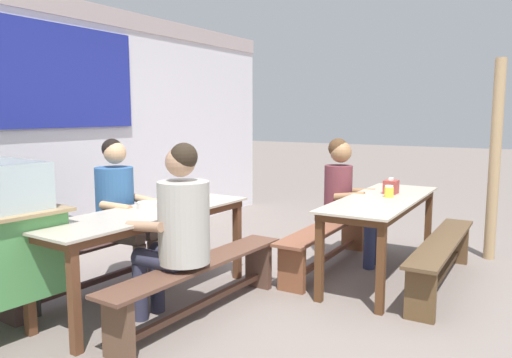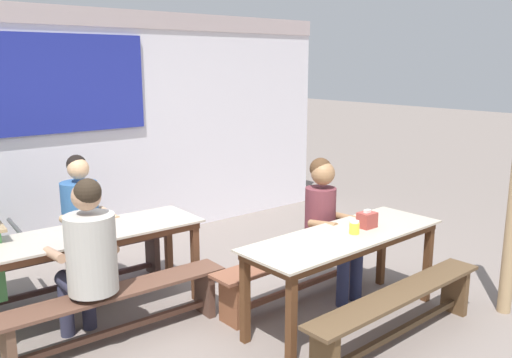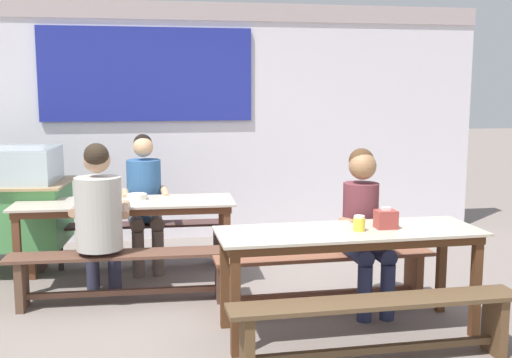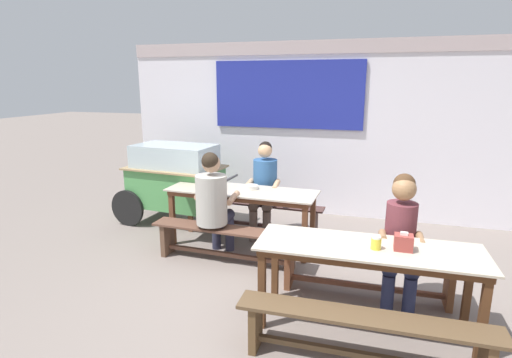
{
  "view_description": "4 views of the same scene",
  "coord_description": "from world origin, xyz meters",
  "px_view_note": "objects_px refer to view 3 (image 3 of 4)",
  "views": [
    {
      "loc": [
        -3.59,
        -1.61,
        1.49
      ],
      "look_at": [
        0.3,
        0.81,
        0.89
      ],
      "focal_mm": 34.5,
      "sensor_mm": 36.0,
      "label": 1
    },
    {
      "loc": [
        -2.41,
        -2.97,
        2.09
      ],
      "look_at": [
        0.35,
        0.39,
        1.14
      ],
      "focal_mm": 37.54,
      "sensor_mm": 36.0,
      "label": 2
    },
    {
      "loc": [
        -0.6,
        -4.25,
        1.72
      ],
      "look_at": [
        0.28,
        0.88,
        0.94
      ],
      "focal_mm": 42.91,
      "sensor_mm": 36.0,
      "label": 3
    },
    {
      "loc": [
        0.76,
        -3.51,
        2.07
      ],
      "look_at": [
        -0.41,
        0.33,
        1.09
      ],
      "focal_mm": 28.33,
      "sensor_mm": 36.0,
      "label": 4
    }
  ],
  "objects_px": {
    "person_left_back_turned": "(99,214)",
    "bench_near_front": "(376,320)",
    "tissue_box": "(386,219)",
    "bench_far_front": "(122,270)",
    "soup_bowl": "(137,196)",
    "bench_near_back": "(325,270)",
    "person_right_near_table": "(364,220)",
    "bench_far_back": "(131,238)",
    "dining_table_far": "(126,210)",
    "dining_table_near": "(349,241)",
    "person_center_facing": "(145,195)",
    "condiment_jar": "(359,223)"
  },
  "relations": [
    {
      "from": "bench_near_back",
      "to": "bench_near_front",
      "type": "distance_m",
      "value": 1.07
    },
    {
      "from": "bench_far_back",
      "to": "soup_bowl",
      "type": "bearing_deg",
      "value": -79.51
    },
    {
      "from": "bench_near_back",
      "to": "person_right_near_table",
      "type": "distance_m",
      "value": 0.51
    },
    {
      "from": "bench_far_front",
      "to": "person_center_facing",
      "type": "distance_m",
      "value": 1.1
    },
    {
      "from": "person_left_back_turned",
      "to": "tissue_box",
      "type": "distance_m",
      "value": 2.22
    },
    {
      "from": "bench_near_front",
      "to": "person_left_back_turned",
      "type": "relative_size",
      "value": 1.44
    },
    {
      "from": "person_left_back_turned",
      "to": "dining_table_far",
      "type": "bearing_deg",
      "value": 68.73
    },
    {
      "from": "bench_far_front",
      "to": "soup_bowl",
      "type": "bearing_deg",
      "value": 79.57
    },
    {
      "from": "bench_far_back",
      "to": "person_left_back_turned",
      "type": "xyz_separation_m",
      "value": [
        -0.2,
        -1.01,
        0.45
      ]
    },
    {
      "from": "bench_far_front",
      "to": "condiment_jar",
      "type": "distance_m",
      "value": 1.94
    },
    {
      "from": "bench_near_front",
      "to": "soup_bowl",
      "type": "distance_m",
      "value": 2.53
    },
    {
      "from": "dining_table_near",
      "to": "tissue_box",
      "type": "relative_size",
      "value": 12.21
    },
    {
      "from": "person_center_facing",
      "to": "soup_bowl",
      "type": "distance_m",
      "value": 0.39
    },
    {
      "from": "person_center_facing",
      "to": "bench_near_front",
      "type": "bearing_deg",
      "value": -58.92
    },
    {
      "from": "dining_table_far",
      "to": "bench_near_front",
      "type": "xyz_separation_m",
      "value": [
        1.59,
        -1.91,
        -0.37
      ]
    },
    {
      "from": "bench_far_back",
      "to": "bench_far_front",
      "type": "bearing_deg",
      "value": -91.65
    },
    {
      "from": "bench_far_back",
      "to": "bench_near_back",
      "type": "height_order",
      "value": "same"
    },
    {
      "from": "bench_far_front",
      "to": "bench_near_back",
      "type": "distance_m",
      "value": 1.61
    },
    {
      "from": "condiment_jar",
      "to": "person_left_back_turned",
      "type": "bearing_deg",
      "value": 152.77
    },
    {
      "from": "bench_far_back",
      "to": "tissue_box",
      "type": "bearing_deg",
      "value": -46.03
    },
    {
      "from": "dining_table_far",
      "to": "soup_bowl",
      "type": "bearing_deg",
      "value": 40.75
    },
    {
      "from": "person_left_back_turned",
      "to": "person_right_near_table",
      "type": "bearing_deg",
      "value": -12.13
    },
    {
      "from": "bench_near_front",
      "to": "tissue_box",
      "type": "xyz_separation_m",
      "value": [
        0.26,
        0.54,
        0.52
      ]
    },
    {
      "from": "tissue_box",
      "to": "soup_bowl",
      "type": "distance_m",
      "value": 2.27
    },
    {
      "from": "person_left_back_turned",
      "to": "bench_near_front",
      "type": "bearing_deg",
      "value": -38.87
    },
    {
      "from": "dining_table_far",
      "to": "bench_near_front",
      "type": "distance_m",
      "value": 2.51
    },
    {
      "from": "soup_bowl",
      "to": "bench_near_front",
      "type": "bearing_deg",
      "value": -53.13
    },
    {
      "from": "dining_table_far",
      "to": "bench_near_back",
      "type": "bearing_deg",
      "value": -28.12
    },
    {
      "from": "person_center_facing",
      "to": "bench_far_back",
      "type": "bearing_deg",
      "value": 155.61
    },
    {
      "from": "tissue_box",
      "to": "dining_table_near",
      "type": "bearing_deg",
      "value": -179.09
    },
    {
      "from": "bench_far_back",
      "to": "person_right_near_table",
      "type": "relative_size",
      "value": 1.53
    },
    {
      "from": "bench_far_back",
      "to": "person_center_facing",
      "type": "distance_m",
      "value": 0.46
    },
    {
      "from": "bench_far_front",
      "to": "condiment_jar",
      "type": "relative_size",
      "value": 16.62
    },
    {
      "from": "tissue_box",
      "to": "condiment_jar",
      "type": "bearing_deg",
      "value": -168.01
    },
    {
      "from": "dining_table_far",
      "to": "person_left_back_turned",
      "type": "height_order",
      "value": "person_left_back_turned"
    },
    {
      "from": "bench_far_front",
      "to": "condiment_jar",
      "type": "bearing_deg",
      "value": -27.97
    },
    {
      "from": "person_left_back_turned",
      "to": "soup_bowl",
      "type": "relative_size",
      "value": 7.34
    },
    {
      "from": "bench_far_back",
      "to": "person_left_back_turned",
      "type": "height_order",
      "value": "person_left_back_turned"
    },
    {
      "from": "bench_near_back",
      "to": "person_left_back_turned",
      "type": "xyz_separation_m",
      "value": [
        -1.75,
        0.36,
        0.44
      ]
    },
    {
      "from": "tissue_box",
      "to": "soup_bowl",
      "type": "height_order",
      "value": "tissue_box"
    },
    {
      "from": "condiment_jar",
      "to": "bench_near_back",
      "type": "bearing_deg",
      "value": 97.09
    },
    {
      "from": "dining_table_near",
      "to": "bench_near_front",
      "type": "bearing_deg",
      "value": -88.67
    },
    {
      "from": "person_left_back_turned",
      "to": "bench_far_front",
      "type": "bearing_deg",
      "value": -19.52
    },
    {
      "from": "bench_far_back",
      "to": "bench_near_front",
      "type": "relative_size",
      "value": 1.02
    },
    {
      "from": "bench_near_front",
      "to": "bench_far_front",
      "type": "bearing_deg",
      "value": 139.52
    },
    {
      "from": "bench_far_front",
      "to": "bench_near_back",
      "type": "relative_size",
      "value": 1.02
    },
    {
      "from": "bench_far_front",
      "to": "soup_bowl",
      "type": "xyz_separation_m",
      "value": [
        0.11,
        0.62,
        0.48
      ]
    },
    {
      "from": "bench_near_back",
      "to": "person_right_near_table",
      "type": "bearing_deg",
      "value": -14.55
    },
    {
      "from": "bench_near_front",
      "to": "condiment_jar",
      "type": "height_order",
      "value": "condiment_jar"
    },
    {
      "from": "dining_table_far",
      "to": "condiment_jar",
      "type": "distance_m",
      "value": 2.17
    }
  ]
}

